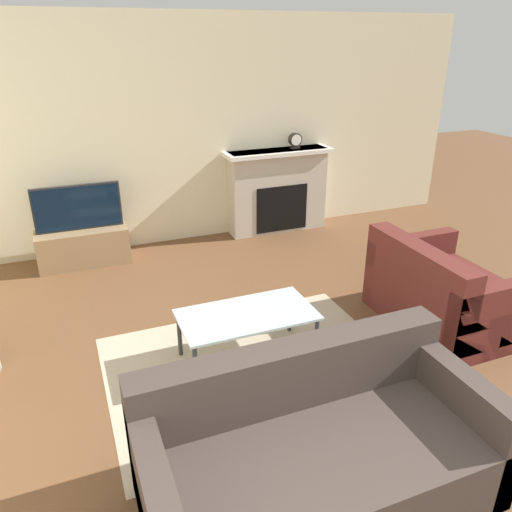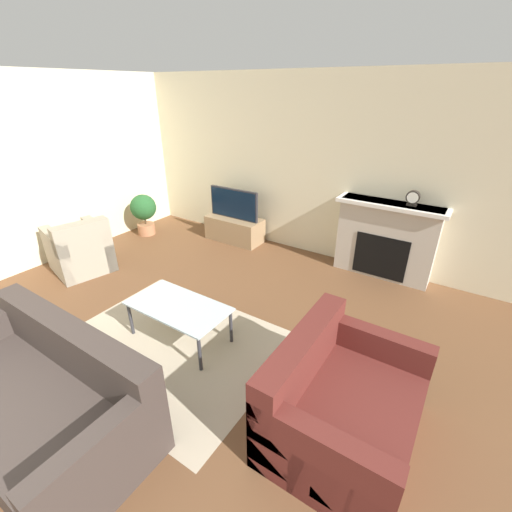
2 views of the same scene
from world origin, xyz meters
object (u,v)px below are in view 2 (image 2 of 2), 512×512
Objects in this scene: potted_plant at (144,211)px; armchair_by_window at (80,251)px; couch_sectional at (43,400)px; mantel_clock at (413,198)px; tv at (234,204)px; coffee_table at (178,308)px; couch_loveseat at (340,405)px.

armchair_by_window is at bearing -78.22° from potted_plant.
couch_sectional is 9.78× the size of mantel_clock.
armchair_by_window is at bearing -120.11° from tv.
tv reaches higher than armchair_by_window.
coffee_table is 3.18m from potted_plant.
couch_sectional is 1.38m from coffee_table.
mantel_clock reaches higher than armchair_by_window.
mantel_clock is at bearing 133.27° from armchair_by_window.
couch_sectional is at bearing 121.88° from couch_loveseat.
potted_plant is (-1.54, -0.67, -0.23)m from tv.
coffee_table is at bearing 85.34° from couch_sectional.
mantel_clock is at bearing 3.23° from tv.
couch_sectional is 2.60× the size of potted_plant.
armchair_by_window is 4.85× the size of mantel_clock.
potted_plant is (-4.47, 1.95, 0.16)m from couch_loveseat.
couch_loveseat is (2.93, -2.62, -0.39)m from tv.
armchair_by_window is at bearing 83.29° from couch_loveseat.
couch_sectional is 1.55× the size of couch_loveseat.
armchair_by_window reaches higher than potted_plant.
mantel_clock is at bearing 3.59° from couch_loveseat.
coffee_table is (-1.85, 0.16, 0.09)m from couch_loveseat.
couch_sectional is 1.81× the size of coffee_table.
coffee_table is (2.32, -0.33, 0.08)m from armchair_by_window.
couch_loveseat is 1.68× the size of potted_plant.
potted_plant is (-0.30, 1.46, 0.15)m from armchair_by_window.
mantel_clock reaches higher than couch_sectional.
tv is 2.71m from coffee_table.
couch_loveseat is at bearing 31.88° from couch_sectional.
mantel_clock is at bearing 10.87° from potted_plant.
coffee_table is at bearing -122.54° from mantel_clock.
tv is at bearing 104.21° from couch_sectional.
couch_loveseat is 4.19m from armchair_by_window.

